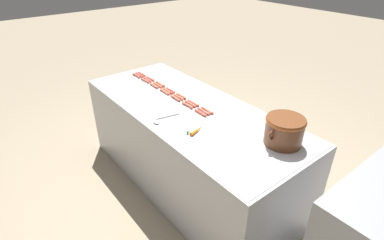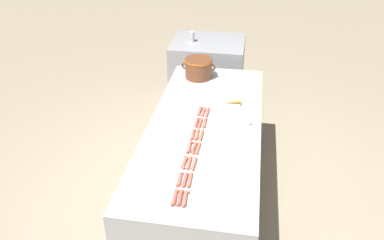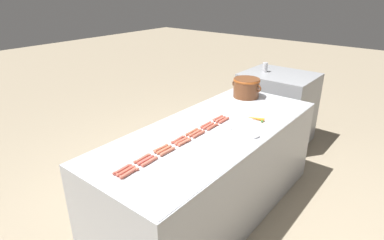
{
  "view_description": "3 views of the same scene",
  "coord_description": "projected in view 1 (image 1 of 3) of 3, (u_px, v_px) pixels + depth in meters",
  "views": [
    {
      "loc": [
        1.48,
        1.92,
        2.12
      ],
      "look_at": [
        0.12,
        0.21,
        0.86
      ],
      "focal_mm": 28.25,
      "sensor_mm": 36.0,
      "label": 1
    },
    {
      "loc": [
        0.34,
        -2.74,
        2.6
      ],
      "look_at": [
        -0.09,
        -0.15,
        0.98
      ],
      "focal_mm": 35.97,
      "sensor_mm": 36.0,
      "label": 2
    },
    {
      "loc": [
        1.42,
        -2.04,
        2.0
      ],
      "look_at": [
        -0.14,
        -0.11,
        0.93
      ],
      "focal_mm": 29.59,
      "sensor_mm": 36.0,
      "label": 3
    }
  ],
  "objects": [
    {
      "name": "ground_plane",
      "position": [
        189.0,
        180.0,
        3.15
      ],
      "size": [
        20.0,
        20.0,
        0.0
      ],
      "primitive_type": "plane",
      "color": "gray"
    },
    {
      "name": "griddle_counter",
      "position": [
        189.0,
        146.0,
        2.94
      ],
      "size": [
        0.95,
        2.32,
        0.86
      ],
      "color": "#ADAFB5",
      "rests_on": "ground_plane"
    },
    {
      "name": "hot_dog_0",
      "position": [
        142.0,
        74.0,
        3.39
      ],
      "size": [
        0.03,
        0.15,
        0.02
      ],
      "color": "#CD5C4C",
      "rests_on": "griddle_counter"
    },
    {
      "name": "hot_dog_1",
      "position": [
        151.0,
        79.0,
        3.27
      ],
      "size": [
        0.03,
        0.15,
        0.02
      ],
      "color": "#CA644F",
      "rests_on": "griddle_counter"
    },
    {
      "name": "hot_dog_2",
      "position": [
        160.0,
        84.0,
        3.14
      ],
      "size": [
        0.03,
        0.15,
        0.02
      ],
      "color": "#C4654A",
      "rests_on": "griddle_counter"
    },
    {
      "name": "hot_dog_3",
      "position": [
        170.0,
        90.0,
        3.01
      ],
      "size": [
        0.03,
        0.15,
        0.02
      ],
      "color": "#C65F4E",
      "rests_on": "griddle_counter"
    },
    {
      "name": "hot_dog_4",
      "position": [
        181.0,
        96.0,
        2.89
      ],
      "size": [
        0.03,
        0.15,
        0.02
      ],
      "color": "#C16448",
      "rests_on": "griddle_counter"
    },
    {
      "name": "hot_dog_5",
      "position": [
        193.0,
        103.0,
        2.76
      ],
      "size": [
        0.03,
        0.15,
        0.02
      ],
      "color": "#CC5B49",
      "rests_on": "griddle_counter"
    },
    {
      "name": "hot_dog_6",
      "position": [
        207.0,
        111.0,
        2.63
      ],
      "size": [
        0.03,
        0.15,
        0.02
      ],
      "color": "#C35D4C",
      "rests_on": "griddle_counter"
    },
    {
      "name": "hot_dog_7",
      "position": [
        139.0,
        75.0,
        3.37
      ],
      "size": [
        0.03,
        0.15,
        0.02
      ],
      "color": "#C85948",
      "rests_on": "griddle_counter"
    },
    {
      "name": "hot_dog_8",
      "position": [
        148.0,
        80.0,
        3.25
      ],
      "size": [
        0.03,
        0.15,
        0.02
      ],
      "color": "#CC5A4F",
      "rests_on": "griddle_counter"
    },
    {
      "name": "hot_dog_9",
      "position": [
        157.0,
        85.0,
        3.12
      ],
      "size": [
        0.03,
        0.15,
        0.02
      ],
      "color": "#CB6749",
      "rests_on": "griddle_counter"
    },
    {
      "name": "hot_dog_10",
      "position": [
        167.0,
        91.0,
        2.99
      ],
      "size": [
        0.03,
        0.15,
        0.02
      ],
      "color": "#C6604B",
      "rests_on": "griddle_counter"
    },
    {
      "name": "hot_dog_11",
      "position": [
        179.0,
        97.0,
        2.87
      ],
      "size": [
        0.03,
        0.15,
        0.02
      ],
      "color": "#C7664D",
      "rests_on": "griddle_counter"
    },
    {
      "name": "hot_dog_12",
      "position": [
        190.0,
        104.0,
        2.75
      ],
      "size": [
        0.03,
        0.15,
        0.02
      ],
      "color": "#C15D4C",
      "rests_on": "griddle_counter"
    },
    {
      "name": "hot_dog_13",
      "position": [
        204.0,
        111.0,
        2.62
      ],
      "size": [
        0.03,
        0.15,
        0.02
      ],
      "color": "#C76250",
      "rests_on": "griddle_counter"
    },
    {
      "name": "hot_dog_14",
      "position": [
        136.0,
        75.0,
        3.35
      ],
      "size": [
        0.03,
        0.15,
        0.02
      ],
      "color": "#CA634F",
      "rests_on": "griddle_counter"
    },
    {
      "name": "hot_dog_15",
      "position": [
        145.0,
        80.0,
        3.23
      ],
      "size": [
        0.03,
        0.15,
        0.02
      ],
      "color": "#CD6550",
      "rests_on": "griddle_counter"
    },
    {
      "name": "hot_dog_16",
      "position": [
        154.0,
        86.0,
        3.11
      ],
      "size": [
        0.03,
        0.15,
        0.02
      ],
      "color": "#C5684F",
      "rests_on": "griddle_counter"
    },
    {
      "name": "hot_dog_17",
      "position": [
        165.0,
        92.0,
        2.98
      ],
      "size": [
        0.03,
        0.15,
        0.02
      ],
      "color": "#CD674F",
      "rests_on": "griddle_counter"
    },
    {
      "name": "hot_dog_18",
      "position": [
        175.0,
        98.0,
        2.85
      ],
      "size": [
        0.03,
        0.15,
        0.02
      ],
      "color": "#C35F4A",
      "rests_on": "griddle_counter"
    },
    {
      "name": "hot_dog_19",
      "position": [
        187.0,
        105.0,
        2.72
      ],
      "size": [
        0.03,
        0.15,
        0.02
      ],
      "color": "#C65C47",
      "rests_on": "griddle_counter"
    },
    {
      "name": "hot_dog_20",
      "position": [
        200.0,
        113.0,
        2.6
      ],
      "size": [
        0.03,
        0.15,
        0.02
      ],
      "color": "#CD5B48",
      "rests_on": "griddle_counter"
    },
    {
      "name": "bean_pot",
      "position": [
        284.0,
        129.0,
        2.17
      ],
      "size": [
        0.36,
        0.29,
        0.21
      ],
      "color": "brown",
      "rests_on": "griddle_counter"
    },
    {
      "name": "serving_spoon",
      "position": [
        160.0,
        120.0,
        2.5
      ],
      "size": [
        0.27,
        0.09,
        0.02
      ],
      "color": "#B7B7BC",
      "rests_on": "griddle_counter"
    },
    {
      "name": "carrot",
      "position": [
        197.0,
        130.0,
        2.35
      ],
      "size": [
        0.18,
        0.07,
        0.03
      ],
      "color": "orange",
      "rests_on": "griddle_counter"
    }
  ]
}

